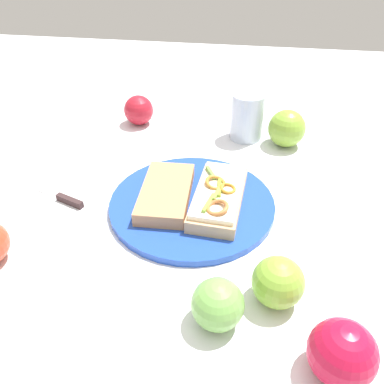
# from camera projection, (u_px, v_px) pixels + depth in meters

# --- Properties ---
(ground_plane) EXTENTS (2.00, 2.00, 0.00)m
(ground_plane) POSITION_uv_depth(u_px,v_px,m) (192.00, 207.00, 0.72)
(ground_plane) COLOR white
(ground_plane) RESTS_ON ground
(plate) EXTENTS (0.30, 0.30, 0.01)m
(plate) POSITION_uv_depth(u_px,v_px,m) (192.00, 204.00, 0.71)
(plate) COLOR #2147B5
(plate) RESTS_ON ground_plane
(sandwich) EXTENTS (0.18, 0.09, 0.05)m
(sandwich) POSITION_uv_depth(u_px,v_px,m) (218.00, 197.00, 0.69)
(sandwich) COLOR tan
(sandwich) RESTS_ON plate
(bread_slice_side) EXTENTS (0.17, 0.09, 0.02)m
(bread_slice_side) POSITION_uv_depth(u_px,v_px,m) (166.00, 192.00, 0.71)
(bread_slice_side) COLOR tan
(bread_slice_side) RESTS_ON plate
(apple_0) EXTENTS (0.08, 0.08, 0.08)m
(apple_0) POSITION_uv_depth(u_px,v_px,m) (342.00, 353.00, 0.44)
(apple_0) COLOR #B71131
(apple_0) RESTS_ON ground_plane
(apple_1) EXTENTS (0.07, 0.07, 0.07)m
(apple_1) POSITION_uv_depth(u_px,v_px,m) (139.00, 110.00, 0.96)
(apple_1) COLOR #A81A28
(apple_1) RESTS_ON ground_plane
(apple_3) EXTENTS (0.09, 0.09, 0.07)m
(apple_3) POSITION_uv_depth(u_px,v_px,m) (218.00, 304.00, 0.50)
(apple_3) COLOR #6FAD4E
(apple_3) RESTS_ON ground_plane
(apple_4) EXTENTS (0.10, 0.10, 0.07)m
(apple_4) POSITION_uv_depth(u_px,v_px,m) (278.00, 282.00, 0.53)
(apple_4) COLOR #7EAF37
(apple_4) RESTS_ON ground_plane
(apple_5) EXTENTS (0.11, 0.11, 0.08)m
(apple_5) POSITION_uv_depth(u_px,v_px,m) (287.00, 128.00, 0.87)
(apple_5) COLOR #7EA935
(apple_5) RESTS_ON ground_plane
(drinking_glass) EXTENTS (0.08, 0.08, 0.11)m
(drinking_glass) POSITION_uv_depth(u_px,v_px,m) (247.00, 116.00, 0.89)
(drinking_glass) COLOR silver
(drinking_glass) RESTS_ON ground_plane
(knife) EXTENTS (0.05, 0.12, 0.01)m
(knife) POSITION_uv_depth(u_px,v_px,m) (64.00, 199.00, 0.73)
(knife) COLOR silver
(knife) RESTS_ON ground_plane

